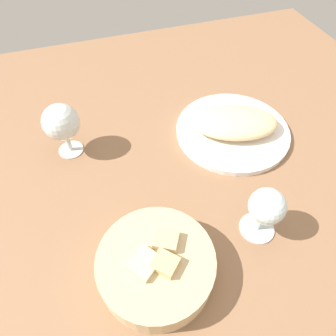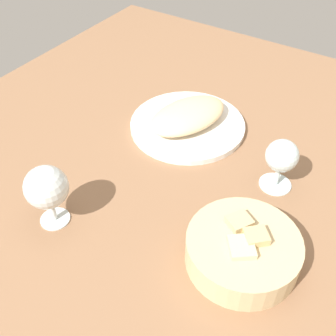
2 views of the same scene
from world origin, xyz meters
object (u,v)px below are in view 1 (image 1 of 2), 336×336
at_px(bread_basket, 156,265).
at_px(wine_glass_far, 266,208).
at_px(plate, 232,131).
at_px(wine_glass_near, 61,123).

bearing_deg(bread_basket, wine_glass_far, -174.34).
xyz_separation_m(bread_basket, wine_glass_far, (-0.21, -0.02, 0.04)).
distance_m(plate, bread_basket, 0.39).
distance_m(plate, wine_glass_near, 0.40).
height_order(wine_glass_near, wine_glass_far, wine_glass_near).
relative_size(bread_basket, wine_glass_far, 1.73).
bearing_deg(bread_basket, wine_glass_near, -72.13).
bearing_deg(bread_basket, plate, -135.27).
relative_size(bread_basket, wine_glass_near, 1.53).
distance_m(plate, wine_glass_far, 0.27).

